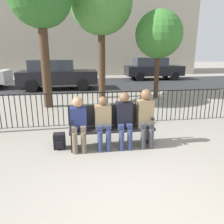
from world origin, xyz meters
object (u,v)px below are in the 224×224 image
at_px(seated_person_1, 103,120).
at_px(seated_person_3, 146,115).
at_px(park_bench, 111,124).
at_px(parked_car_2, 57,74).
at_px(tree_1, 101,4).
at_px(backpack, 59,141).
at_px(seated_person_0, 78,121).
at_px(parked_car_0, 153,68).
at_px(seated_person_2, 124,117).
at_px(tree_0, 159,35).

bearing_deg(seated_person_1, seated_person_3, 0.44).
height_order(park_bench, parked_car_2, parked_car_2).
bearing_deg(seated_person_3, seated_person_1, -179.56).
bearing_deg(seated_person_3, tree_1, 93.74).
relative_size(park_bench, backpack, 5.39).
bearing_deg(seated_person_3, seated_person_0, -179.75).
distance_m(seated_person_3, tree_1, 6.32).
bearing_deg(tree_1, parked_car_0, 53.58).
height_order(park_bench, backpack, park_bench).
relative_size(seated_person_0, seated_person_2, 0.95).
height_order(park_bench, seated_person_2, seated_person_2).
bearing_deg(seated_person_1, tree_1, 83.92).
relative_size(seated_person_2, parked_car_2, 0.29).
height_order(parked_car_0, parked_car_2, same).
xyz_separation_m(seated_person_1, parked_car_0, (5.04, 11.48, 0.20)).
bearing_deg(seated_person_0, park_bench, 10.44).
bearing_deg(seated_person_2, seated_person_1, -179.44).
bearing_deg(park_bench, seated_person_2, -26.30).
height_order(tree_0, tree_1, tree_1).
height_order(tree_0, parked_car_2, tree_0).
xyz_separation_m(tree_0, parked_car_0, (2.04, 6.43, -1.89)).
bearing_deg(seated_person_1, seated_person_0, 179.90).
bearing_deg(parked_car_0, seated_person_2, -111.76).
bearing_deg(seated_person_3, seated_person_2, -179.67).
height_order(backpack, tree_1, tree_1).
xyz_separation_m(seated_person_0, parked_car_0, (5.56, 11.47, 0.18)).
height_order(seated_person_0, backpack, seated_person_0).
xyz_separation_m(tree_1, parked_car_0, (4.46, 6.04, -3.10)).
bearing_deg(seated_person_3, tree_0, 67.69).
height_order(seated_person_0, seated_person_1, seated_person_0).
bearing_deg(seated_person_1, park_bench, 33.91).
bearing_deg(parked_car_0, park_bench, -113.10).
bearing_deg(parked_car_2, seated_person_1, -78.51).
xyz_separation_m(park_bench, backpack, (-1.14, 0.00, -0.33)).
distance_m(seated_person_0, backpack, 0.67).
height_order(backpack, tree_0, tree_0).
distance_m(backpack, tree_0, 6.80).
relative_size(seated_person_3, backpack, 3.74).
distance_m(tree_1, parked_car_0, 8.13).
bearing_deg(parked_car_0, backpack, -117.82).
bearing_deg(seated_person_2, tree_0, 63.23).
xyz_separation_m(seated_person_2, tree_1, (0.12, 5.43, 3.26)).
relative_size(seated_person_0, backpack, 3.40).
relative_size(parked_car_0, parked_car_2, 1.00).
height_order(seated_person_3, tree_0, tree_0).
distance_m(seated_person_0, seated_person_3, 1.45).
bearing_deg(seated_person_2, park_bench, 153.70).
relative_size(tree_0, tree_1, 0.71).
relative_size(tree_0, parked_car_0, 0.89).
bearing_deg(seated_person_1, tree_0, 59.26).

